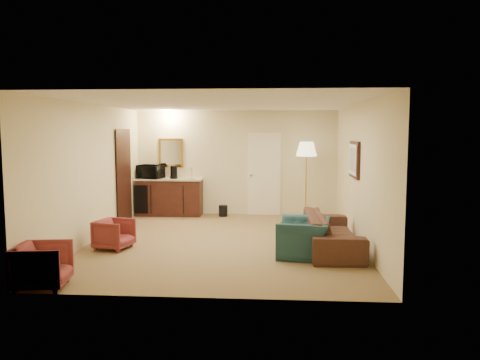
# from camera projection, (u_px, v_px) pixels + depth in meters

# --- Properties ---
(ground) EXTENTS (6.00, 6.00, 0.00)m
(ground) POSITION_uv_depth(u_px,v_px,m) (224.00, 242.00, 8.87)
(ground) COLOR olive
(ground) RESTS_ON ground
(room_walls) EXTENTS (5.02, 6.01, 2.61)m
(room_walls) POSITION_uv_depth(u_px,v_px,m) (223.00, 150.00, 9.46)
(room_walls) COLOR beige
(room_walls) RESTS_ON ground
(wetbar_cabinet) EXTENTS (1.64, 0.58, 0.92)m
(wetbar_cabinet) POSITION_uv_depth(u_px,v_px,m) (170.00, 197.00, 11.64)
(wetbar_cabinet) COLOR #3E1913
(wetbar_cabinet) RESTS_ON ground
(sofa) EXTENTS (0.67, 2.20, 0.86)m
(sofa) POSITION_uv_depth(u_px,v_px,m) (332.00, 226.00, 8.22)
(sofa) COLOR black
(sofa) RESTS_ON ground
(teal_armchair) EXTENTS (0.75, 1.03, 0.83)m
(teal_armchair) POSITION_uv_depth(u_px,v_px,m) (304.00, 231.00, 7.84)
(teal_armchair) COLOR #214653
(teal_armchair) RESTS_ON ground
(rose_chair_near) EXTENTS (0.65, 0.68, 0.59)m
(rose_chair_near) POSITION_uv_depth(u_px,v_px,m) (114.00, 233.00, 8.31)
(rose_chair_near) COLOR brown
(rose_chair_near) RESTS_ON ground
(rose_chair_far) EXTENTS (0.70, 0.74, 0.67)m
(rose_chair_far) POSITION_uv_depth(u_px,v_px,m) (42.00, 263.00, 6.22)
(rose_chair_far) COLOR brown
(rose_chair_far) RESTS_ON ground
(coffee_table) EXTENTS (0.89, 0.77, 0.43)m
(coffee_table) POSITION_uv_depth(u_px,v_px,m) (300.00, 234.00, 8.57)
(coffee_table) COLOR black
(coffee_table) RESTS_ON ground
(floor_lamp) EXTENTS (0.64, 0.64, 1.85)m
(floor_lamp) POSITION_uv_depth(u_px,v_px,m) (306.00, 181.00, 11.04)
(floor_lamp) COLOR #BD8B3F
(floor_lamp) RESTS_ON ground
(waste_bin) EXTENTS (0.26, 0.26, 0.27)m
(waste_bin) POSITION_uv_depth(u_px,v_px,m) (223.00, 211.00, 11.51)
(waste_bin) COLOR black
(waste_bin) RESTS_ON ground
(microwave) EXTENTS (0.68, 0.51, 0.41)m
(microwave) POSITION_uv_depth(u_px,v_px,m) (150.00, 170.00, 11.61)
(microwave) COLOR black
(microwave) RESTS_ON wetbar_cabinet
(coffee_maker) EXTENTS (0.21, 0.21, 0.32)m
(coffee_maker) POSITION_uv_depth(u_px,v_px,m) (174.00, 172.00, 11.54)
(coffee_maker) COLOR black
(coffee_maker) RESTS_ON wetbar_cabinet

